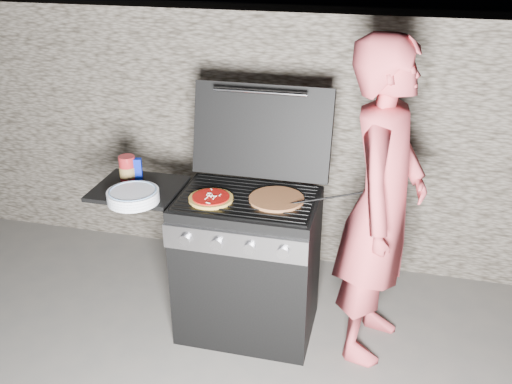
% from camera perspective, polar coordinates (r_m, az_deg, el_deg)
% --- Properties ---
extents(ground, '(50.00, 50.00, 0.00)m').
position_cam_1_polar(ground, '(3.72, -0.77, -13.22)').
color(ground, '#5F5952').
extents(stone_wall, '(8.00, 0.35, 1.80)m').
position_cam_1_polar(stone_wall, '(4.17, 2.79, 5.56)').
color(stone_wall, slate).
rests_on(stone_wall, ground).
extents(gas_grill, '(1.34, 0.79, 0.91)m').
position_cam_1_polar(gas_grill, '(3.51, -4.79, -6.77)').
color(gas_grill, black).
rests_on(gas_grill, ground).
extents(pizza_topped, '(0.31, 0.31, 0.03)m').
position_cam_1_polar(pizza_topped, '(3.19, -4.53, -0.60)').
color(pizza_topped, tan).
rests_on(pizza_topped, gas_grill).
extents(pizza_plain, '(0.33, 0.33, 0.02)m').
position_cam_1_polar(pizza_plain, '(3.19, 2.06, -0.71)').
color(pizza_plain, '#B87649').
rests_on(pizza_plain, gas_grill).
extents(sauce_jar, '(0.11, 0.11, 0.15)m').
position_cam_1_polar(sauce_jar, '(3.52, -12.73, 2.36)').
color(sauce_jar, maroon).
rests_on(sauce_jar, gas_grill).
extents(blue_carton, '(0.07, 0.05, 0.14)m').
position_cam_1_polar(blue_carton, '(3.51, -11.86, 2.24)').
color(blue_carton, '#081BA2').
rests_on(blue_carton, gas_grill).
extents(plate_stack, '(0.33, 0.33, 0.07)m').
position_cam_1_polar(plate_stack, '(3.25, -12.18, -0.42)').
color(plate_stack, silver).
rests_on(plate_stack, gas_grill).
extents(person, '(0.57, 0.75, 1.85)m').
position_cam_1_polar(person, '(3.17, 12.48, -1.36)').
color(person, '#C3454D').
rests_on(person, ground).
extents(tongs, '(0.40, 0.11, 0.08)m').
position_cam_1_polar(tongs, '(3.13, 6.91, -0.70)').
color(tongs, black).
rests_on(tongs, gas_grill).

